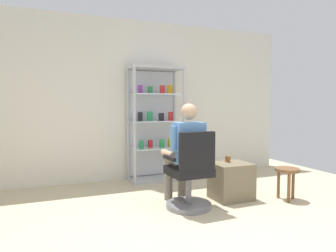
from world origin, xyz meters
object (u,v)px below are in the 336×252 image
object	(u,v)px
tea_glass	(228,159)
display_cabinet_main	(155,123)
storage_crate	(231,181)
office_chair	(191,177)
wooden_stool	(287,175)
seated_shopkeeper	(185,149)

from	to	relation	value
tea_glass	display_cabinet_main	bearing A→B (deg)	114.07
storage_crate	tea_glass	distance (m)	0.30
office_chair	tea_glass	xyz separation A→B (m)	(0.69, 0.25, 0.14)
tea_glass	storage_crate	bearing A→B (deg)	-90.11
office_chair	wooden_stool	world-z (taller)	office_chair
seated_shopkeeper	tea_glass	distance (m)	0.72
display_cabinet_main	tea_glass	size ratio (longest dim) A/B	22.82
display_cabinet_main	wooden_stool	size ratio (longest dim) A/B	4.44
tea_glass	wooden_stool	xyz separation A→B (m)	(0.68, -0.39, -0.19)
office_chair	storage_crate	world-z (taller)	office_chair
display_cabinet_main	wooden_stool	distance (m)	2.23
display_cabinet_main	seated_shopkeeper	xyz separation A→B (m)	(-0.10, -1.41, -0.25)
display_cabinet_main	storage_crate	distance (m)	1.69
office_chair	storage_crate	distance (m)	0.72
storage_crate	display_cabinet_main	bearing A→B (deg)	112.77
display_cabinet_main	storage_crate	bearing A→B (deg)	-67.23
storage_crate	wooden_stool	bearing A→B (deg)	-24.49
office_chair	seated_shopkeeper	distance (m)	0.36
display_cabinet_main	office_chair	size ratio (longest dim) A/B	1.98
storage_crate	wooden_stool	world-z (taller)	storage_crate
seated_shopkeeper	wooden_stool	bearing A→B (deg)	-12.81
wooden_stool	display_cabinet_main	bearing A→B (deg)	126.38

